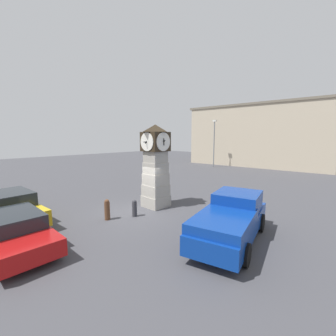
% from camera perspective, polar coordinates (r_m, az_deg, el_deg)
% --- Properties ---
extents(ground_plane, '(85.14, 85.14, 0.00)m').
position_cam_1_polar(ground_plane, '(13.27, -8.00, -10.90)').
color(ground_plane, '#424247').
extents(clock_tower, '(1.72, 1.74, 4.99)m').
position_cam_1_polar(clock_tower, '(13.56, -3.16, 0.61)').
color(clock_tower, '#9E998F').
rests_on(clock_tower, ground_plane).
extents(bollard_near_tower, '(0.26, 0.26, 0.93)m').
position_cam_1_polar(bollard_near_tower, '(12.40, -8.50, -9.99)').
color(bollard_near_tower, '#333338').
rests_on(bollard_near_tower, ground_plane).
extents(bollard_mid_row, '(0.28, 0.28, 1.09)m').
position_cam_1_polar(bollard_mid_row, '(12.19, -15.20, -10.09)').
color(bollard_mid_row, brown).
rests_on(bollard_mid_row, ground_plane).
extents(car_near_tower, '(4.39, 2.25, 1.62)m').
position_cam_1_polar(car_near_tower, '(13.35, -34.96, -8.51)').
color(car_near_tower, gold).
rests_on(car_near_tower, ground_plane).
extents(car_by_building, '(4.45, 2.15, 1.41)m').
position_cam_1_polar(car_by_building, '(10.48, -34.44, -13.24)').
color(car_by_building, '#A51111').
rests_on(car_by_building, ground_plane).
extents(pickup_truck, '(3.11, 5.72, 1.85)m').
position_cam_1_polar(pickup_truck, '(9.81, 15.83, -12.27)').
color(pickup_truck, navy).
rests_on(pickup_truck, ground_plane).
extents(street_lamp_far_side, '(0.50, 0.24, 6.57)m').
position_cam_1_polar(street_lamp_far_side, '(32.24, 11.63, 6.93)').
color(street_lamp_far_side, slate).
rests_on(street_lamp_far_side, ground_plane).
extents(warehouse_blue_far, '(20.61, 10.45, 8.83)m').
position_cam_1_polar(warehouse_blue_far, '(37.08, 22.53, 7.60)').
color(warehouse_blue_far, '#B7A88E').
rests_on(warehouse_blue_far, ground_plane).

